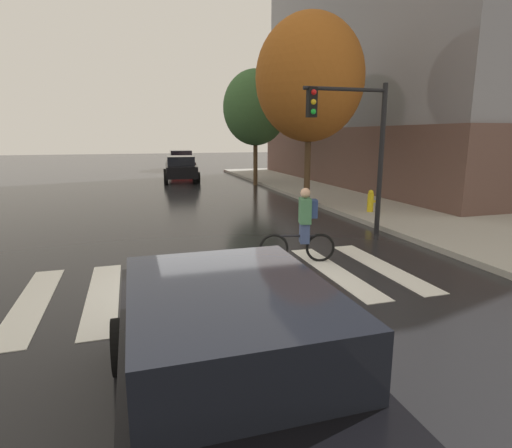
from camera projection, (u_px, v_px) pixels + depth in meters
ground_plane at (224, 283)px, 8.04m from camera, size 120.00×120.00×0.00m
crosswalk_stripes at (228, 282)px, 8.07m from camera, size 7.44×3.50×0.01m
manhole_cover at (202, 321)px, 6.40m from camera, size 0.64×0.64×0.01m
sedan_near at (228, 362)px, 3.71m from camera, size 2.18×4.61×1.59m
sedan_mid at (181, 168)px, 25.74m from camera, size 2.36×4.60×1.55m
sedan_far at (181, 160)px, 34.08m from camera, size 2.36×4.72×1.60m
cyclist at (303, 226)px, 9.21m from camera, size 1.67×0.49×1.69m
traffic_light_near at (356, 134)px, 11.21m from camera, size 2.47×0.28×4.20m
fire_hydrant at (371, 201)px, 14.66m from camera, size 0.33×0.22×0.78m
street_tree_near at (310, 79)px, 15.51m from camera, size 4.07×4.07×7.25m
street_tree_mid at (255, 108)px, 22.85m from camera, size 3.58×3.58×6.36m
corner_building at (457, 57)px, 24.09m from camera, size 16.44×20.41×14.68m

